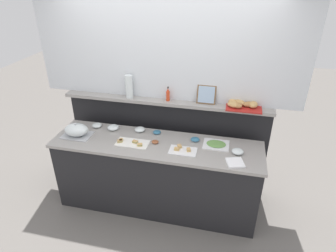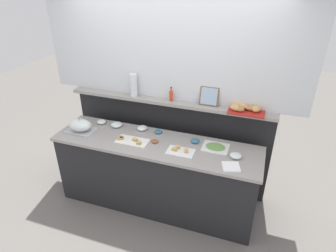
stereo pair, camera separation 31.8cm
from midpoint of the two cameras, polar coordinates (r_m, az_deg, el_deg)
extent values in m
plane|color=slate|center=(4.38, -2.13, -9.53)|extent=(12.00, 12.00, 0.00)
cube|color=black|center=(3.66, -4.69, -9.75)|extent=(2.38, 0.60, 0.88)
cube|color=gray|center=(3.39, -5.00, -3.68)|extent=(2.42, 0.64, 0.03)
cube|color=black|center=(3.95, -2.65, -3.38)|extent=(2.58, 0.08, 1.23)
cube|color=gray|center=(3.61, -3.08, 4.75)|extent=(2.58, 0.22, 0.04)
cube|color=silver|center=(3.46, -3.06, 15.69)|extent=(3.18, 0.08, 1.33)
cube|color=white|center=(3.23, 0.08, -4.91)|extent=(0.30, 0.19, 0.01)
cube|color=tan|center=(3.22, 1.19, -4.80)|extent=(0.05, 0.06, 0.01)
cube|color=#E5C666|center=(3.22, 1.19, -4.68)|extent=(0.05, 0.06, 0.01)
cube|color=tan|center=(3.21, 1.19, -4.56)|extent=(0.05, 0.06, 0.01)
cube|color=tan|center=(3.23, -1.10, -4.65)|extent=(0.06, 0.04, 0.01)
cube|color=#E5C666|center=(3.23, -1.10, -4.53)|extent=(0.06, 0.04, 0.01)
cube|color=tan|center=(3.23, -1.10, -4.41)|extent=(0.06, 0.04, 0.01)
cube|color=tan|center=(3.28, -0.52, -4.12)|extent=(0.06, 0.07, 0.01)
cube|color=#E5C666|center=(3.28, -0.52, -4.00)|extent=(0.06, 0.07, 0.01)
cube|color=tan|center=(3.27, -0.52, -3.89)|extent=(0.06, 0.07, 0.01)
cube|color=white|center=(3.41, -9.54, -3.35)|extent=(0.38, 0.20, 0.01)
cube|color=tan|center=(3.46, -11.66, -2.88)|extent=(0.05, 0.07, 0.01)
cube|color=#66994C|center=(3.46, -11.67, -2.77)|extent=(0.05, 0.07, 0.01)
cube|color=tan|center=(3.45, -11.68, -2.65)|extent=(0.05, 0.07, 0.01)
cube|color=tan|center=(3.45, -11.94, -3.05)|extent=(0.07, 0.06, 0.01)
cube|color=#66994C|center=(3.44, -11.95, -2.94)|extent=(0.07, 0.06, 0.01)
cube|color=tan|center=(3.44, -11.97, -2.82)|extent=(0.07, 0.06, 0.01)
cube|color=tan|center=(3.40, -9.05, -3.21)|extent=(0.06, 0.05, 0.01)
cube|color=#66994C|center=(3.40, -9.06, -3.09)|extent=(0.06, 0.05, 0.01)
cube|color=tan|center=(3.39, -9.07, -2.98)|extent=(0.06, 0.05, 0.01)
cube|color=tan|center=(3.34, -8.20, -3.79)|extent=(0.06, 0.05, 0.01)
cube|color=#66994C|center=(3.34, -8.21, -3.68)|extent=(0.06, 0.05, 0.01)
cube|color=tan|center=(3.33, -8.22, -3.56)|extent=(0.06, 0.05, 0.01)
cube|color=white|center=(3.36, 6.62, -3.68)|extent=(0.29, 0.24, 0.01)
ellipsoid|color=#66994C|center=(3.35, 6.63, -3.52)|extent=(0.22, 0.17, 0.01)
cube|color=#B7BABF|center=(3.73, -19.49, -1.75)|extent=(0.34, 0.24, 0.01)
ellipsoid|color=silver|center=(3.69, -19.68, -0.75)|extent=(0.29, 0.23, 0.14)
sphere|color=#B7BABF|center=(3.66, -19.88, 0.32)|extent=(0.02, 0.02, 0.02)
ellipsoid|color=silver|center=(3.73, -12.97, -0.32)|extent=(0.14, 0.14, 0.06)
ellipsoid|color=white|center=(3.74, -12.95, -0.46)|extent=(0.11, 0.11, 0.03)
ellipsoid|color=silver|center=(3.24, 10.58, -4.88)|extent=(0.13, 0.13, 0.05)
ellipsoid|color=#E5CC66|center=(3.25, 10.57, -5.02)|extent=(0.10, 0.10, 0.03)
ellipsoid|color=silver|center=(3.84, -15.90, 0.08)|extent=(0.12, 0.12, 0.05)
ellipsoid|color=#F28C4C|center=(3.84, -15.89, -0.03)|extent=(0.10, 0.10, 0.03)
ellipsoid|color=silver|center=(3.63, -7.98, -0.72)|extent=(0.13, 0.13, 0.05)
ellipsoid|color=#E5CC66|center=(3.64, -7.97, -0.84)|extent=(0.10, 0.10, 0.03)
ellipsoid|color=teal|center=(3.57, -4.72, -1.25)|extent=(0.10, 0.10, 0.03)
ellipsoid|color=teal|center=(3.41, 2.61, -2.66)|extent=(0.10, 0.10, 0.04)
ellipsoid|color=brown|center=(3.38, -5.21, -3.15)|extent=(0.08, 0.08, 0.03)
cube|color=white|center=(3.09, 9.96, -7.10)|extent=(0.21, 0.21, 0.02)
cylinder|color=red|center=(3.55, -2.58, 5.72)|extent=(0.04, 0.04, 0.12)
cone|color=red|center=(3.52, -2.61, 6.92)|extent=(0.04, 0.04, 0.04)
cylinder|color=black|center=(3.51, -2.62, 7.38)|extent=(0.02, 0.02, 0.02)
cube|color=#B2231E|center=(3.45, 11.89, 3.47)|extent=(0.40, 0.26, 0.02)
ellipsoid|color=tan|center=(3.49, 9.79, 4.67)|extent=(0.14, 0.16, 0.06)
ellipsoid|color=#B7844C|center=(3.52, 10.52, 4.77)|extent=(0.12, 0.15, 0.06)
ellipsoid|color=tan|center=(3.44, 13.64, 3.97)|extent=(0.13, 0.15, 0.07)
ellipsoid|color=#AD7A47|center=(3.45, 12.83, 4.05)|extent=(0.16, 0.12, 0.06)
ellipsoid|color=#AD7A47|center=(3.39, 10.66, 3.84)|extent=(0.13, 0.11, 0.06)
ellipsoid|color=tan|center=(3.40, 9.85, 4.04)|extent=(0.16, 0.14, 0.06)
ellipsoid|color=tan|center=(3.48, 11.07, 4.45)|extent=(0.18, 0.15, 0.06)
cube|color=brown|center=(3.47, 4.83, 6.02)|extent=(0.22, 0.07, 0.22)
cube|color=#99B2CC|center=(3.46, 4.81, 6.00)|extent=(0.19, 0.05, 0.19)
cylinder|color=silver|center=(3.66, -10.03, 7.46)|extent=(0.09, 0.09, 0.29)
camera|label=1|loc=(0.16, -92.73, -1.49)|focal=31.55mm
camera|label=2|loc=(0.16, 87.27, 1.49)|focal=31.55mm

